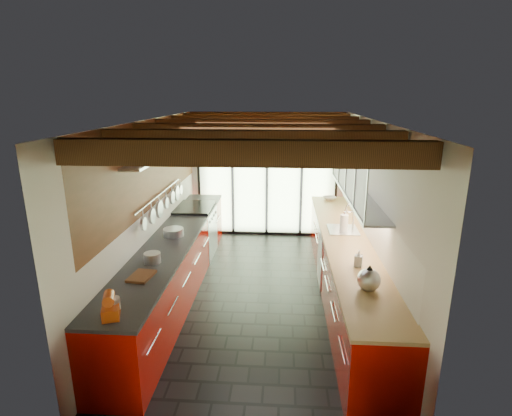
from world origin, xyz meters
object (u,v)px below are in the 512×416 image
(stand_mixer, at_px, (111,306))
(paper_towel, at_px, (344,224))
(soap_bottle, at_px, (359,258))
(bowl, at_px, (330,198))
(kettle, at_px, (369,278))

(stand_mixer, relative_size, paper_towel, 0.95)
(stand_mixer, bearing_deg, soap_bottle, 27.08)
(paper_towel, bearing_deg, bowl, 90.00)
(kettle, bearing_deg, bowl, 90.00)
(kettle, relative_size, bowl, 1.28)
(paper_towel, bearing_deg, stand_mixer, -134.87)
(paper_towel, distance_m, soap_bottle, 1.25)
(soap_bottle, relative_size, bowl, 0.85)
(stand_mixer, distance_m, bowl, 5.16)
(kettle, distance_m, paper_towel, 1.86)
(stand_mixer, relative_size, kettle, 0.98)
(stand_mixer, height_order, paper_towel, paper_towel)
(kettle, bearing_deg, soap_bottle, 90.00)
(soap_bottle, bearing_deg, paper_towel, 90.00)
(stand_mixer, relative_size, bowl, 1.25)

